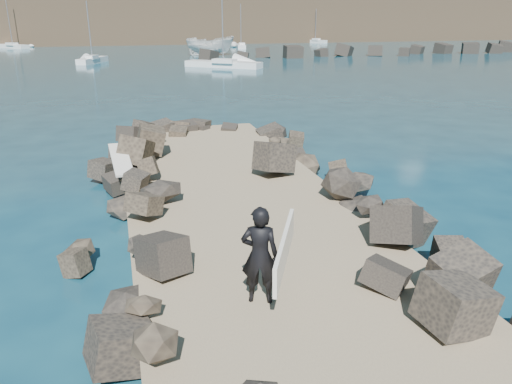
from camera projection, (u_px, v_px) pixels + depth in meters
ground at (246, 233)px, 13.22m from camera, size 800.00×800.00×0.00m
jetty at (268, 256)px, 11.30m from camera, size 6.00×26.00×0.60m
riprap_left at (135, 254)px, 10.95m from camera, size 2.60×22.00×1.00m
riprap_right at (373, 226)px, 12.42m from camera, size 2.60×22.00×1.00m
breakwater_secondary at (386, 51)px, 71.78m from camera, size 52.00×4.00×1.20m
surfboard_resting at (121, 163)px, 15.82m from camera, size 0.74×2.26×0.07m
boat_imported at (210, 46)px, 71.71m from camera, size 7.35×4.40×2.67m
surfer_with_board at (263, 254)px, 8.70m from camera, size 1.36×2.05×1.81m
sailboat_b at (92, 60)px, 60.11m from camera, size 3.66×5.84×7.19m
sailboat_f at (315, 41)px, 103.88m from camera, size 3.68×5.49×6.87m
sailboat_c at (223, 64)px, 55.20m from camera, size 8.05×6.99×10.40m
sailboat_d at (241, 46)px, 87.33m from camera, size 2.45×6.25×7.47m
sailboat_e at (13, 46)px, 87.52m from camera, size 6.10×6.75×8.96m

